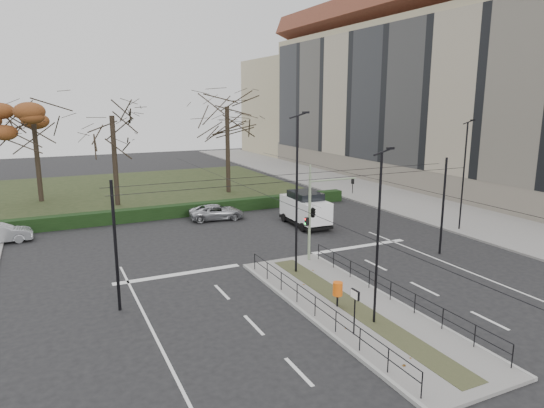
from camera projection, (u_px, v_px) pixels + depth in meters
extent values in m
plane|color=black|center=(324.00, 290.00, 24.29)|extent=(140.00, 140.00, 0.00)
cube|color=slate|center=(353.00, 308.00, 22.07)|extent=(4.40, 15.00, 0.14)
cube|color=slate|center=(361.00, 190.00, 51.26)|extent=(8.00, 90.00, 0.14)
cube|color=#232D16|center=(112.00, 192.00, 50.02)|extent=(38.00, 26.00, 0.10)
cube|color=black|center=(135.00, 215.00, 38.09)|extent=(38.00, 1.00, 1.00)
cube|color=#C1B38B|center=(426.00, 103.00, 55.34)|extent=(12.00, 52.00, 18.00)
cube|color=black|center=(383.00, 95.00, 52.62)|extent=(0.10, 50.96, 14.76)
cube|color=#57281D|center=(411.00, 6.00, 51.94)|extent=(7.09, 52.00, 4.88)
cube|color=#57281D|center=(452.00, 11.00, 54.46)|extent=(7.09, 52.00, 4.88)
cylinder|color=black|center=(422.00, 385.00, 15.19)|extent=(0.04, 0.04, 0.90)
cylinder|color=black|center=(255.00, 261.00, 26.84)|extent=(0.04, 0.04, 0.90)
cylinder|color=black|center=(512.00, 356.00, 16.91)|extent=(0.04, 0.04, 0.90)
cylinder|color=black|center=(318.00, 252.00, 28.56)|extent=(0.04, 0.04, 0.90)
cylinder|color=black|center=(315.00, 297.00, 20.92)|extent=(0.04, 13.20, 0.04)
cylinder|color=black|center=(391.00, 282.00, 22.64)|extent=(0.04, 13.20, 0.04)
cylinder|color=black|center=(116.00, 247.00, 21.40)|extent=(0.14, 0.14, 6.00)
cylinder|color=black|center=(443.00, 207.00, 29.46)|extent=(0.14, 0.14, 6.00)
cylinder|color=black|center=(316.00, 179.00, 24.02)|extent=(20.00, 0.02, 0.02)
cylinder|color=black|center=(297.00, 174.00, 25.79)|extent=(20.00, 0.02, 0.02)
cylinder|color=black|center=(279.00, 201.00, 19.95)|extent=(0.02, 34.00, 0.02)
cylinder|color=black|center=(412.00, 188.00, 22.88)|extent=(0.02, 34.00, 0.02)
cylinder|color=gray|center=(309.00, 218.00, 28.04)|extent=(0.16, 0.16, 5.05)
cylinder|color=gray|center=(333.00, 180.00, 28.24)|extent=(3.11, 0.10, 0.10)
imported|color=black|center=(352.00, 186.00, 28.92)|extent=(0.15, 0.18, 0.87)
imported|color=black|center=(313.00, 211.00, 28.05)|extent=(0.44, 1.94, 0.78)
cube|color=black|center=(307.00, 222.00, 28.01)|extent=(0.21, 0.16, 0.49)
sphere|color=#FF0C0C|center=(305.00, 219.00, 27.94)|extent=(0.11, 0.11, 0.11)
sphere|color=#0CE533|center=(305.00, 224.00, 27.99)|extent=(0.11, 0.11, 0.11)
cylinder|color=black|center=(337.00, 300.00, 22.04)|extent=(0.09, 0.09, 0.56)
cylinder|color=#E4580D|center=(338.00, 289.00, 21.92)|extent=(0.45, 0.45, 0.62)
cylinder|color=black|center=(354.00, 313.00, 19.27)|extent=(0.06, 0.06, 1.79)
cube|color=black|center=(355.00, 294.00, 19.10)|extent=(0.09, 0.49, 0.38)
cube|color=beige|center=(354.00, 295.00, 19.07)|extent=(0.02, 0.43, 0.31)
cylinder|color=black|center=(378.00, 240.00, 19.75)|extent=(0.11, 0.11, 7.21)
cube|color=black|center=(390.00, 148.00, 19.14)|extent=(0.32, 0.13, 0.09)
cylinder|color=black|center=(297.00, 196.00, 25.67)|extent=(0.13, 0.13, 8.43)
cube|color=black|center=(306.00, 112.00, 24.95)|extent=(0.37, 0.15, 0.11)
cylinder|color=black|center=(463.00, 177.00, 34.57)|extent=(0.12, 0.12, 7.69)
cube|color=black|center=(473.00, 120.00, 33.91)|extent=(0.34, 0.13, 0.10)
imported|color=#95979C|center=(217.00, 212.00, 38.63)|extent=(4.54, 2.47, 1.21)
cube|color=white|center=(305.00, 209.00, 36.69)|extent=(2.21, 4.93, 1.57)
cube|color=black|center=(305.00, 197.00, 36.49)|extent=(1.97, 2.74, 0.73)
cube|color=black|center=(305.00, 221.00, 36.90)|extent=(2.26, 5.03, 0.18)
cylinder|color=black|center=(327.00, 224.00, 35.85)|extent=(0.24, 0.67, 0.66)
cylinder|color=black|center=(303.00, 227.00, 35.06)|extent=(0.24, 0.67, 0.66)
cylinder|color=black|center=(307.00, 215.00, 38.73)|extent=(0.24, 0.67, 0.66)
cylinder|color=black|center=(284.00, 218.00, 37.93)|extent=(0.24, 0.67, 0.66)
cylinder|color=black|center=(37.00, 154.00, 44.39)|extent=(0.44, 0.44, 8.87)
ellipsoid|color=#562A13|center=(32.00, 104.00, 43.46)|extent=(8.38, 8.38, 5.58)
cylinder|color=black|center=(228.00, 150.00, 48.91)|extent=(0.44, 0.44, 8.63)
cylinder|color=black|center=(115.00, 161.00, 42.85)|extent=(0.44, 0.44, 7.93)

